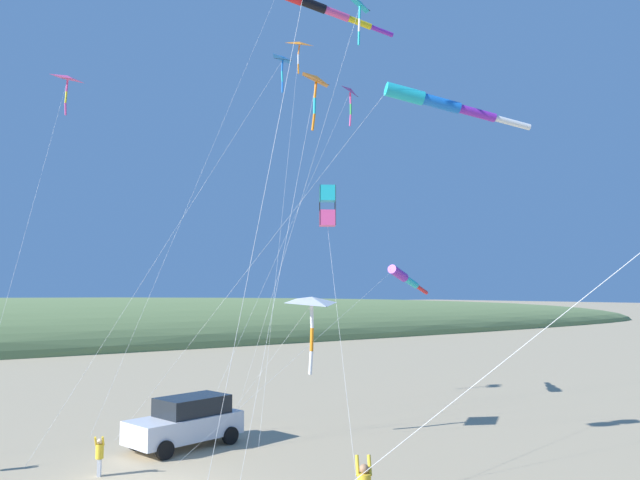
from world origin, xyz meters
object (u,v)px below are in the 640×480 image
(kite_delta_black_fish_shape, at_px, (299,45))
(kite_windsock_yellow_midlevel, at_px, (320,8))
(kite_box_blue_topmost, at_px, (327,206))
(kite_delta_orange_high_right, at_px, (351,92))
(kite_delta_checkered_midright, at_px, (312,303))
(person_child_grey_jacket, at_px, (100,454))
(kite_windsock_green_low_center, at_px, (438,103))
(kite_delta_small_distant, at_px, (282,61))
(kite_delta_striped_overhead, at_px, (360,7))
(kite_delta_rainbow_low_near, at_px, (67,80))
(parked_car, at_px, (187,421))
(cooler_box, at_px, (165,427))
(kite_windsock_long_streamer_right, at_px, (405,278))
(kite_delta_magenta_far_left, at_px, (317,81))

(kite_delta_black_fish_shape, height_order, kite_windsock_yellow_midlevel, kite_windsock_yellow_midlevel)
(kite_box_blue_topmost, height_order, kite_windsock_yellow_midlevel, kite_windsock_yellow_midlevel)
(kite_delta_orange_high_right, bearing_deg, kite_delta_checkered_midright, 134.00)
(person_child_grey_jacket, distance_m, kite_windsock_green_low_center, 17.61)
(kite_delta_small_distant, xyz_separation_m, kite_delta_striped_overhead, (-5.54, -0.20, 0.33))
(kite_box_blue_topmost, distance_m, kite_delta_rainbow_low_near, 15.82)
(person_child_grey_jacket, xyz_separation_m, kite_delta_striped_overhead, (-2.94, -8.28, 15.79))
(parked_car, height_order, cooler_box, parked_car)
(kite_box_blue_topmost, xyz_separation_m, kite_delta_rainbow_low_near, (12.28, 6.98, 7.12))
(kite_delta_black_fish_shape, height_order, kite_delta_striped_overhead, kite_delta_black_fish_shape)
(kite_delta_striped_overhead, bearing_deg, kite_windsock_long_streamer_right, -48.52)
(kite_delta_small_distant, relative_size, kite_windsock_green_low_center, 1.17)
(parked_car, relative_size, kite_delta_rainbow_low_near, 0.28)
(parked_car, height_order, kite_delta_small_distant, kite_delta_small_distant)
(person_child_grey_jacket, bearing_deg, kite_delta_black_fish_shape, -57.36)
(parked_car, relative_size, kite_delta_black_fish_shape, 0.23)
(kite_box_blue_topmost, relative_size, kite_windsock_green_low_center, 0.70)
(kite_windsock_yellow_midlevel, distance_m, kite_delta_small_distant, 7.49)
(kite_windsock_long_streamer_right, bearing_deg, kite_box_blue_topmost, 125.27)
(kite_delta_magenta_far_left, bearing_deg, kite_delta_striped_overhead, -75.86)
(kite_windsock_yellow_midlevel, xyz_separation_m, kite_delta_striped_overhead, (-9.03, 4.14, -4.69))
(kite_delta_magenta_far_left, height_order, kite_windsock_yellow_midlevel, kite_windsock_yellow_midlevel)
(kite_windsock_yellow_midlevel, relative_size, kite_windsock_green_low_center, 1.56)
(parked_car, height_order, kite_delta_checkered_midright, kite_delta_checkered_midright)
(kite_delta_black_fish_shape, relative_size, kite_windsock_yellow_midlevel, 0.91)
(parked_car, distance_m, kite_windsock_green_low_center, 15.74)
(kite_delta_magenta_far_left, xyz_separation_m, kite_delta_striped_overhead, (0.59, -2.33, 3.48))
(kite_windsock_green_low_center, bearing_deg, kite_delta_rainbow_low_near, 39.43)
(kite_windsock_green_low_center, xyz_separation_m, kite_delta_striped_overhead, (0.40, 3.54, 3.17))
(cooler_box, xyz_separation_m, kite_delta_rainbow_low_near, (5.64, 3.27, 15.93))
(person_child_grey_jacket, height_order, kite_windsock_yellow_midlevel, kite_windsock_yellow_midlevel)
(parked_car, xyz_separation_m, kite_delta_black_fish_shape, (5.78, -8.46, 18.64))
(kite_box_blue_topmost, distance_m, kite_delta_magenta_far_left, 4.58)
(kite_delta_rainbow_low_near, bearing_deg, kite_delta_checkered_midright, -141.18)
(person_child_grey_jacket, xyz_separation_m, kite_box_blue_topmost, (-1.89, -7.51, 8.32))
(kite_delta_rainbow_low_near, relative_size, kite_delta_striped_overhead, 0.97)
(cooler_box, xyz_separation_m, kite_windsock_green_low_center, (-8.10, -8.03, 13.11))
(kite_windsock_yellow_midlevel, height_order, kite_delta_rainbow_low_near, kite_windsock_yellow_midlevel)
(kite_delta_orange_high_right, xyz_separation_m, kite_windsock_yellow_midlevel, (-1.19, 2.90, 3.82))
(parked_car, relative_size, person_child_grey_jacket, 3.59)
(kite_delta_black_fish_shape, bearing_deg, cooler_box, 109.84)
(cooler_box, height_order, kite_windsock_yellow_midlevel, kite_windsock_yellow_midlevel)
(kite_windsock_yellow_midlevel, xyz_separation_m, kite_delta_rainbow_low_near, (4.31, 11.90, -5.03))
(kite_delta_orange_high_right, height_order, kite_delta_checkered_midright, kite_delta_orange_high_right)
(kite_delta_magenta_far_left, bearing_deg, kite_windsock_green_low_center, -88.17)
(parked_car, relative_size, kite_delta_magenta_far_left, 0.35)
(parked_car, relative_size, kite_delta_striped_overhead, 0.27)
(cooler_box, height_order, kite_box_blue_topmost, kite_box_blue_topmost)
(kite_delta_orange_high_right, distance_m, kite_windsock_yellow_midlevel, 4.94)
(kite_delta_orange_high_right, distance_m, kite_delta_rainbow_low_near, 15.17)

